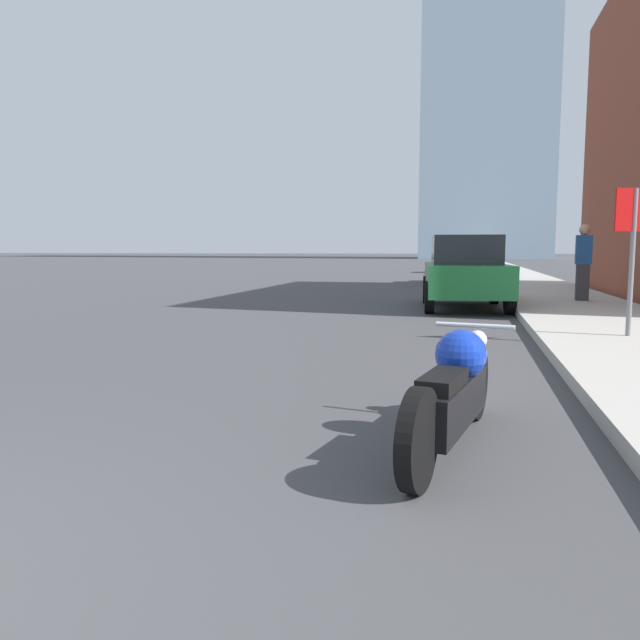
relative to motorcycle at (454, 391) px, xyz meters
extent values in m
cube|color=#B2ADA3|center=(2.52, 36.77, -0.33)|extent=(2.82, 240.00, 0.15)
cube|color=#9EB7CC|center=(2.74, 96.29, 33.91)|extent=(18.72, 18.72, 68.62)
cylinder|color=black|center=(0.16, 0.78, -0.10)|extent=(0.22, 0.62, 0.61)
cylinder|color=black|center=(-0.18, -0.89, -0.10)|extent=(0.22, 0.62, 0.61)
cube|color=black|center=(-0.01, -0.06, -0.08)|extent=(0.50, 1.32, 0.32)
sphere|color=#1433AD|center=(0.04, 0.20, 0.22)|extent=(0.37, 0.37, 0.37)
cube|color=black|center=(-0.07, -0.33, 0.13)|extent=(0.33, 0.62, 0.10)
sphere|color=silver|center=(0.17, 0.80, 0.25)|extent=(0.16, 0.16, 0.16)
cylinder|color=silver|center=(0.14, 0.69, 0.38)|extent=(0.61, 0.16, 0.04)
cube|color=#1E6B33|center=(0.06, 10.66, 0.30)|extent=(2.11, 4.42, 0.70)
cube|color=#23282D|center=(0.06, 10.66, 0.97)|extent=(1.67, 2.17, 0.66)
cylinder|color=black|center=(-0.89, 11.92, -0.05)|extent=(0.25, 0.72, 0.70)
cylinder|color=black|center=(0.80, 12.05, -0.05)|extent=(0.25, 0.72, 0.70)
cylinder|color=black|center=(-0.68, 9.27, -0.05)|extent=(0.25, 0.72, 0.70)
cylinder|color=black|center=(1.01, 9.40, -0.05)|extent=(0.25, 0.72, 0.70)
cube|color=black|center=(-0.07, 21.45, 0.29)|extent=(1.94, 4.36, 0.72)
cube|color=#23282D|center=(-0.07, 21.45, 0.95)|extent=(1.60, 2.12, 0.60)
cylinder|color=black|center=(-0.97, 22.75, -0.06)|extent=(0.22, 0.68, 0.68)
cylinder|color=black|center=(0.74, 22.81, -0.06)|extent=(0.22, 0.68, 0.68)
cylinder|color=black|center=(-0.88, 20.08, -0.06)|extent=(0.22, 0.68, 0.68)
cylinder|color=black|center=(0.83, 20.14, -0.06)|extent=(0.22, 0.68, 0.68)
cube|color=silver|center=(-0.17, 33.36, 0.30)|extent=(2.06, 4.01, 0.71)
cube|color=#23282D|center=(-0.17, 33.36, 1.02)|extent=(1.63, 1.98, 0.72)
cylinder|color=black|center=(-1.09, 34.49, -0.05)|extent=(0.26, 0.71, 0.69)
cylinder|color=black|center=(0.56, 34.62, -0.05)|extent=(0.26, 0.71, 0.69)
cylinder|color=black|center=(-0.90, 32.09, -0.05)|extent=(0.26, 0.71, 0.69)
cylinder|color=black|center=(0.76, 32.22, -0.05)|extent=(0.26, 0.71, 0.69)
cube|color=#1E3899|center=(-0.04, 44.56, 0.28)|extent=(1.86, 4.36, 0.66)
cube|color=#23282D|center=(-0.04, 44.56, 0.91)|extent=(1.56, 2.10, 0.59)
cylinder|color=black|center=(-0.88, 45.92, -0.05)|extent=(0.21, 0.71, 0.71)
cylinder|color=black|center=(0.84, 45.90, -0.05)|extent=(0.21, 0.71, 0.71)
cylinder|color=black|center=(-0.91, 43.22, -0.05)|extent=(0.21, 0.71, 0.71)
cylinder|color=black|center=(0.81, 43.21, -0.05)|extent=(0.21, 0.71, 0.71)
cylinder|color=slate|center=(2.37, 5.27, 0.79)|extent=(0.07, 0.07, 2.09)
cube|color=red|center=(2.37, 5.27, 1.54)|extent=(0.57, 0.26, 0.60)
cube|color=#38383D|center=(2.84, 11.74, 0.19)|extent=(0.29, 0.20, 0.88)
cube|color=#235193|center=(2.84, 11.74, 0.98)|extent=(0.36, 0.20, 0.70)
sphere|color=tan|center=(2.84, 11.74, 1.45)|extent=(0.26, 0.26, 0.26)
camera|label=1|loc=(0.05, -4.39, 0.99)|focal=35.00mm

